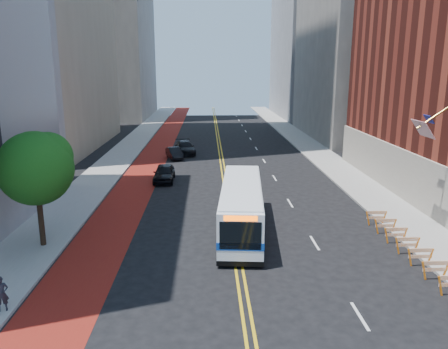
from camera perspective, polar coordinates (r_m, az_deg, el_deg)
ground at (r=21.05m, az=2.53°, el=-15.39°), size 160.00×160.00×0.00m
sidewalk_left at (r=50.47m, az=-14.04°, el=1.67°), size 4.00×140.00×0.15m
sidewalk_right at (r=51.22m, az=13.26°, el=1.89°), size 4.00×140.00×0.15m
bus_lane_paint at (r=49.83m, az=-9.64°, el=1.65°), size 3.60×140.00×0.01m
center_line_inner at (r=49.42m, az=-0.49°, el=1.75°), size 0.14×140.00×0.01m
center_line_outer at (r=49.43m, az=-0.07°, el=1.75°), size 0.14×140.00×0.01m
lane_dashes at (r=57.61m, az=4.24°, el=3.43°), size 0.14×98.20×0.01m
construction_barriers at (r=26.27m, az=23.53°, el=-8.84°), size 1.42×10.91×1.00m
street_tree at (r=26.75m, az=-23.28°, el=1.09°), size 4.20×4.20×6.70m
transit_bus at (r=28.10m, az=2.29°, el=-4.14°), size 3.47×11.54×3.12m
car_a at (r=40.89m, az=-7.83°, el=0.19°), size 1.84×4.56×1.55m
car_b at (r=51.09m, az=-6.49°, el=2.79°), size 2.45×4.15×1.29m
car_c at (r=53.82m, az=-5.12°, el=3.51°), size 3.01×5.56×1.53m
pedestrian at (r=21.37m, az=-27.07°, el=-13.72°), size 0.67×0.57×1.56m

